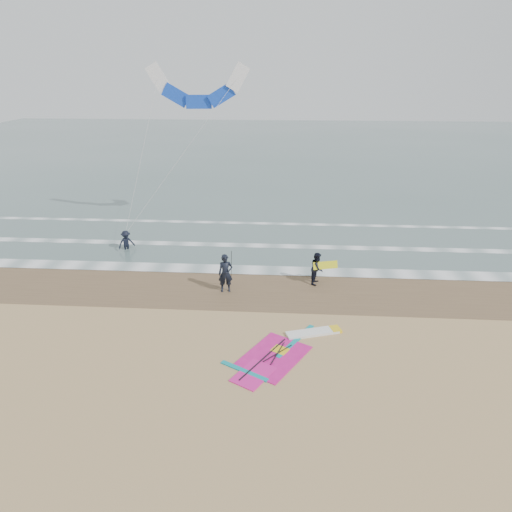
# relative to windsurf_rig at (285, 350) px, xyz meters

# --- Properties ---
(ground) EXTENTS (120.00, 120.00, 0.00)m
(ground) POSITION_rel_windsurf_rig_xyz_m (0.24, -0.46, -0.03)
(ground) COLOR tan
(ground) RESTS_ON ground
(sea_water) EXTENTS (120.00, 80.00, 0.02)m
(sea_water) POSITION_rel_windsurf_rig_xyz_m (0.24, 47.54, -0.02)
(sea_water) COLOR #47605E
(sea_water) RESTS_ON ground
(wet_sand_band) EXTENTS (120.00, 5.00, 0.01)m
(wet_sand_band) POSITION_rel_windsurf_rig_xyz_m (0.24, 5.54, -0.03)
(wet_sand_band) COLOR brown
(wet_sand_band) RESTS_ON ground
(foam_waterline) EXTENTS (120.00, 9.15, 0.02)m
(foam_waterline) POSITION_rel_windsurf_rig_xyz_m (0.24, 9.98, -0.00)
(foam_waterline) COLOR white
(foam_waterline) RESTS_ON ground
(windsurf_rig) EXTENTS (4.89, 4.63, 0.12)m
(windsurf_rig) POSITION_rel_windsurf_rig_xyz_m (0.00, 0.00, 0.00)
(windsurf_rig) COLOR white
(windsurf_rig) RESTS_ON ground
(person_standing) EXTENTS (0.80, 0.60, 1.99)m
(person_standing) POSITION_rel_windsurf_rig_xyz_m (-3.04, 5.09, 0.96)
(person_standing) COLOR black
(person_standing) RESTS_ON ground
(person_walking) EXTENTS (0.86, 0.98, 1.71)m
(person_walking) POSITION_rel_windsurf_rig_xyz_m (1.59, 6.35, 0.82)
(person_walking) COLOR black
(person_walking) RESTS_ON ground
(person_wading) EXTENTS (1.18, 1.12, 1.60)m
(person_wading) POSITION_rel_windsurf_rig_xyz_m (-9.92, 10.33, 0.77)
(person_wading) COLOR black
(person_wading) RESTS_ON ground
(held_pole) EXTENTS (0.17, 0.86, 1.82)m
(held_pole) POSITION_rel_windsurf_rig_xyz_m (-2.74, 5.09, 1.42)
(held_pole) COLOR black
(held_pole) RESTS_ON ground
(carried_kiteboard) EXTENTS (1.30, 0.51, 0.39)m
(carried_kiteboard) POSITION_rel_windsurf_rig_xyz_m (1.99, 6.25, 1.05)
(carried_kiteboard) COLOR yellow
(carried_kiteboard) RESTS_ON ground
(surf_kite) EXTENTS (7.41, 4.66, 9.84)m
(surf_kite) POSITION_rel_windsurf_rig_xyz_m (-5.85, 14.81, 9.17)
(surf_kite) COLOR white
(surf_kite) RESTS_ON ground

